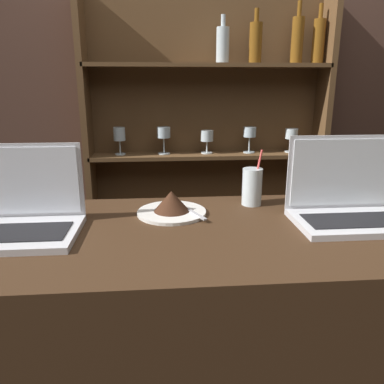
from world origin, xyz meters
TOP-DOWN VIEW (x-y plane):
  - bar_counter at (0.00, 0.31)m, footprint 1.73×0.62m
  - back_wall at (0.00, 1.41)m, footprint 7.00×0.06m
  - back_shelf at (0.03, 1.33)m, footprint 1.25×0.18m
  - laptop_near at (-0.61, 0.33)m, footprint 0.30×0.24m
  - laptop_far at (0.31, 0.34)m, footprint 0.33×0.22m
  - cake_plate at (-0.20, 0.44)m, footprint 0.22×0.22m
  - water_glass at (0.07, 0.52)m, footprint 0.07×0.07m

SIDE VIEW (x-z plane):
  - bar_counter at x=0.00m, z-range 0.00..0.97m
  - back_shelf at x=0.03m, z-range 0.05..1.86m
  - cake_plate at x=-0.20m, z-range 0.96..1.04m
  - laptop_near at x=-0.61m, z-range 0.90..1.14m
  - laptop_far at x=0.31m, z-range 0.90..1.15m
  - water_glass at x=0.07m, z-range 0.94..1.13m
  - back_wall at x=0.00m, z-range 0.00..2.70m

